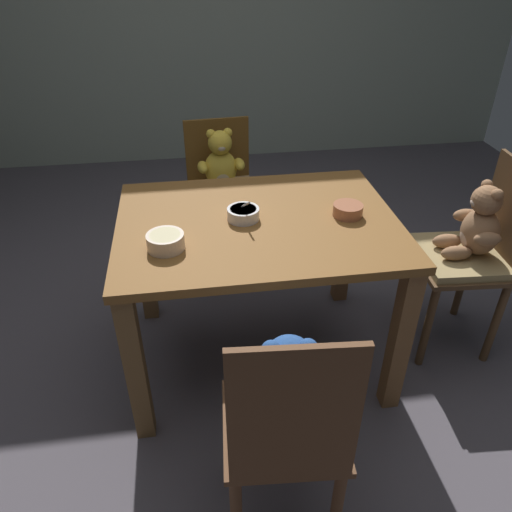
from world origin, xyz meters
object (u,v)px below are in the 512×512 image
(teddy_chair_near_right, at_px, (472,243))
(porridge_bowl_terracotta_near_right, at_px, (348,210))
(teddy_chair_far_center, at_px, (222,180))
(porridge_bowl_cream_near_left, at_px, (166,241))
(dining_table, at_px, (258,247))
(teddy_chair_near_front, at_px, (286,412))
(porridge_bowl_white_center, at_px, (243,214))

(teddy_chair_near_right, bearing_deg, porridge_bowl_terracotta_near_right, 3.64)
(teddy_chair_far_center, height_order, porridge_bowl_cream_near_left, teddy_chair_far_center)
(dining_table, xyz_separation_m, teddy_chair_far_center, (-0.08, 0.81, -0.06))
(teddy_chair_far_center, bearing_deg, teddy_chair_near_front, -2.66)
(teddy_chair_near_front, height_order, teddy_chair_far_center, teddy_chair_near_front)
(teddy_chair_far_center, distance_m, porridge_bowl_terracotta_near_right, 0.96)
(teddy_chair_near_right, height_order, porridge_bowl_white_center, teddy_chair_near_right)
(dining_table, relative_size, teddy_chair_near_front, 1.19)
(porridge_bowl_cream_near_left, bearing_deg, teddy_chair_near_right, 6.05)
(dining_table, bearing_deg, teddy_chair_near_front, -92.98)
(teddy_chair_near_right, distance_m, porridge_bowl_white_center, 1.03)
(dining_table, bearing_deg, porridge_bowl_terracotta_near_right, -2.39)
(porridge_bowl_terracotta_near_right, xyz_separation_m, porridge_bowl_cream_near_left, (-0.73, -0.14, 0.00))
(teddy_chair_far_center, distance_m, teddy_chair_near_right, 1.33)
(teddy_chair_near_right, relative_size, porridge_bowl_white_center, 6.67)
(teddy_chair_near_right, height_order, porridge_bowl_cream_near_left, teddy_chair_near_right)
(porridge_bowl_white_center, bearing_deg, teddy_chair_near_front, -89.01)
(teddy_chair_near_front, distance_m, porridge_bowl_white_center, 0.85)
(teddy_chair_near_right, xyz_separation_m, porridge_bowl_cream_near_left, (-1.32, -0.14, 0.21))
(teddy_chair_near_front, xyz_separation_m, teddy_chair_far_center, (-0.04, 1.62, -0.02))
(porridge_bowl_terracotta_near_right, distance_m, porridge_bowl_cream_near_left, 0.74)
(teddy_chair_near_right, bearing_deg, porridge_bowl_white_center, 1.99)
(teddy_chair_far_center, relative_size, porridge_bowl_cream_near_left, 6.19)
(teddy_chair_near_right, relative_size, porridge_bowl_cream_near_left, 6.65)
(porridge_bowl_cream_near_left, bearing_deg, dining_table, 23.70)
(teddy_chair_far_center, relative_size, porridge_bowl_white_center, 6.21)
(porridge_bowl_cream_near_left, bearing_deg, porridge_bowl_terracotta_near_right, 11.16)
(dining_table, bearing_deg, teddy_chair_near_right, -1.16)
(dining_table, distance_m, porridge_bowl_terracotta_near_right, 0.40)
(dining_table, relative_size, porridge_bowl_cream_near_left, 8.18)
(porridge_bowl_terracotta_near_right, bearing_deg, porridge_bowl_cream_near_left, -168.84)
(dining_table, bearing_deg, teddy_chair_far_center, 95.59)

